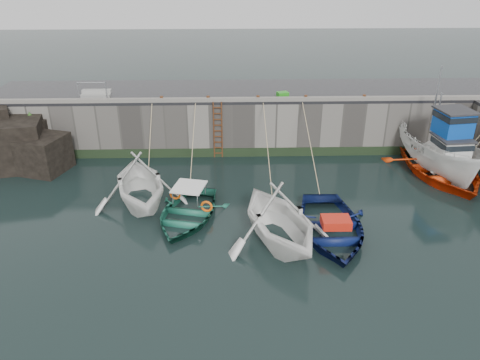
{
  "coord_description": "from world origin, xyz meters",
  "views": [
    {
      "loc": [
        -1.47,
        -14.41,
        10.34
      ],
      "look_at": [
        -0.94,
        4.43,
        1.2
      ],
      "focal_mm": 35.0,
      "sensor_mm": 36.0,
      "label": 1
    }
  ],
  "objects_px": {
    "boat_near_blue": "(187,218)",
    "bollard_d": "(306,98)",
    "fish_crate": "(283,95)",
    "bollard_b": "(208,98)",
    "boat_near_navy": "(330,233)",
    "bollard_c": "(258,98)",
    "boat_near_white": "(141,203)",
    "bollard_a": "(162,99)",
    "boat_far_white": "(440,152)",
    "boat_near_blacktrim": "(278,242)",
    "bollard_e": "(364,97)",
    "ladder": "(218,130)",
    "boat_far_orange": "(441,167)"
  },
  "relations": [
    {
      "from": "boat_near_white",
      "to": "boat_far_white",
      "type": "relative_size",
      "value": 0.73
    },
    {
      "from": "bollard_b",
      "to": "boat_far_orange",
      "type": "bearing_deg",
      "value": -14.01
    },
    {
      "from": "bollard_d",
      "to": "bollard_e",
      "type": "relative_size",
      "value": 1.0
    },
    {
      "from": "boat_near_blue",
      "to": "bollard_c",
      "type": "distance_m",
      "value": 8.52
    },
    {
      "from": "boat_near_white",
      "to": "bollard_c",
      "type": "relative_size",
      "value": 18.43
    },
    {
      "from": "fish_crate",
      "to": "bollard_d",
      "type": "distance_m",
      "value": 1.31
    },
    {
      "from": "boat_far_orange",
      "to": "fish_crate",
      "type": "bearing_deg",
      "value": 151.5
    },
    {
      "from": "boat_near_blue",
      "to": "bollard_d",
      "type": "relative_size",
      "value": 16.87
    },
    {
      "from": "bollard_a",
      "to": "bollard_e",
      "type": "xyz_separation_m",
      "value": [
        11.0,
        0.0,
        0.0
      ]
    },
    {
      "from": "boat_near_blacktrim",
      "to": "bollard_b",
      "type": "height_order",
      "value": "bollard_b"
    },
    {
      "from": "boat_near_blacktrim",
      "to": "boat_far_orange",
      "type": "xyz_separation_m",
      "value": [
        9.02,
        6.04,
        0.44
      ]
    },
    {
      "from": "ladder",
      "to": "boat_far_orange",
      "type": "bearing_deg",
      "value": -13.02
    },
    {
      "from": "boat_far_white",
      "to": "bollard_b",
      "type": "bearing_deg",
      "value": 159.38
    },
    {
      "from": "ladder",
      "to": "fish_crate",
      "type": "height_order",
      "value": "fish_crate"
    },
    {
      "from": "boat_near_white",
      "to": "bollard_e",
      "type": "relative_size",
      "value": 18.43
    },
    {
      "from": "boat_near_white",
      "to": "bollard_e",
      "type": "height_order",
      "value": "bollard_e"
    },
    {
      "from": "boat_near_navy",
      "to": "bollard_c",
      "type": "bearing_deg",
      "value": 107.01
    },
    {
      "from": "bollard_c",
      "to": "boat_near_white",
      "type": "bearing_deg",
      "value": -135.3
    },
    {
      "from": "boat_near_blacktrim",
      "to": "bollard_c",
      "type": "xyz_separation_m",
      "value": [
        -0.28,
        9.03,
        3.3
      ]
    },
    {
      "from": "bollard_a",
      "to": "bollard_d",
      "type": "xyz_separation_m",
      "value": [
        7.8,
        0.0,
        0.0
      ]
    },
    {
      "from": "fish_crate",
      "to": "bollard_a",
      "type": "bearing_deg",
      "value": 168.76
    },
    {
      "from": "boat_far_orange",
      "to": "bollard_b",
      "type": "bearing_deg",
      "value": 161.53
    },
    {
      "from": "fish_crate",
      "to": "boat_near_blue",
      "type": "bearing_deg",
      "value": -138.68
    },
    {
      "from": "ladder",
      "to": "bollard_d",
      "type": "relative_size",
      "value": 11.43
    },
    {
      "from": "boat_far_orange",
      "to": "bollard_d",
      "type": "xyz_separation_m",
      "value": [
        -6.7,
        3.0,
        2.86
      ]
    },
    {
      "from": "boat_far_orange",
      "to": "fish_crate",
      "type": "distance_m",
      "value": 9.12
    },
    {
      "from": "fish_crate",
      "to": "bollard_c",
      "type": "bearing_deg",
      "value": -175.05
    },
    {
      "from": "boat_near_blue",
      "to": "fish_crate",
      "type": "bearing_deg",
      "value": 70.83
    },
    {
      "from": "boat_near_blue",
      "to": "boat_far_white",
      "type": "xyz_separation_m",
      "value": [
        12.79,
        4.41,
        1.11
      ]
    },
    {
      "from": "boat_near_blue",
      "to": "ladder",
      "type": "bearing_deg",
      "value": 92.82
    },
    {
      "from": "boat_near_blue",
      "to": "boat_near_navy",
      "type": "height_order",
      "value": "boat_near_navy"
    },
    {
      "from": "boat_near_white",
      "to": "boat_near_navy",
      "type": "relative_size",
      "value": 0.95
    },
    {
      "from": "boat_near_blue",
      "to": "bollard_a",
      "type": "xyz_separation_m",
      "value": [
        -1.72,
        7.03,
        3.3
      ]
    },
    {
      "from": "boat_near_white",
      "to": "boat_far_white",
      "type": "distance_m",
      "value": 15.33
    },
    {
      "from": "bollard_a",
      "to": "boat_near_blacktrim",
      "type": "bearing_deg",
      "value": -58.74
    },
    {
      "from": "fish_crate",
      "to": "bollard_d",
      "type": "xyz_separation_m",
      "value": [
        1.2,
        -0.53,
        -0.02
      ]
    },
    {
      "from": "fish_crate",
      "to": "bollard_b",
      "type": "distance_m",
      "value": 4.13
    },
    {
      "from": "boat_near_blacktrim",
      "to": "bollard_e",
      "type": "xyz_separation_m",
      "value": [
        5.52,
        9.03,
        3.3
      ]
    },
    {
      "from": "boat_near_blue",
      "to": "bollard_e",
      "type": "xyz_separation_m",
      "value": [
        9.28,
        7.03,
        3.3
      ]
    },
    {
      "from": "boat_far_white",
      "to": "bollard_a",
      "type": "bearing_deg",
      "value": 161.45
    },
    {
      "from": "fish_crate",
      "to": "bollard_b",
      "type": "relative_size",
      "value": 2.1
    },
    {
      "from": "boat_far_orange",
      "to": "bollard_e",
      "type": "height_order",
      "value": "boat_far_orange"
    },
    {
      "from": "boat_near_blue",
      "to": "bollard_d",
      "type": "distance_m",
      "value": 9.87
    },
    {
      "from": "bollard_a",
      "to": "bollard_b",
      "type": "xyz_separation_m",
      "value": [
        2.5,
        0.0,
        0.0
      ]
    },
    {
      "from": "boat_near_blue",
      "to": "bollard_e",
      "type": "bearing_deg",
      "value": 50.82
    },
    {
      "from": "bollard_b",
      "to": "bollard_e",
      "type": "distance_m",
      "value": 8.5
    },
    {
      "from": "boat_near_white",
      "to": "fish_crate",
      "type": "relative_size",
      "value": 8.79
    },
    {
      "from": "bollard_a",
      "to": "bollard_e",
      "type": "relative_size",
      "value": 1.0
    },
    {
      "from": "boat_near_navy",
      "to": "bollard_c",
      "type": "xyz_separation_m",
      "value": [
        -2.48,
        8.45,
        3.3
      ]
    },
    {
      "from": "bollard_b",
      "to": "bollard_c",
      "type": "distance_m",
      "value": 2.7
    }
  ]
}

